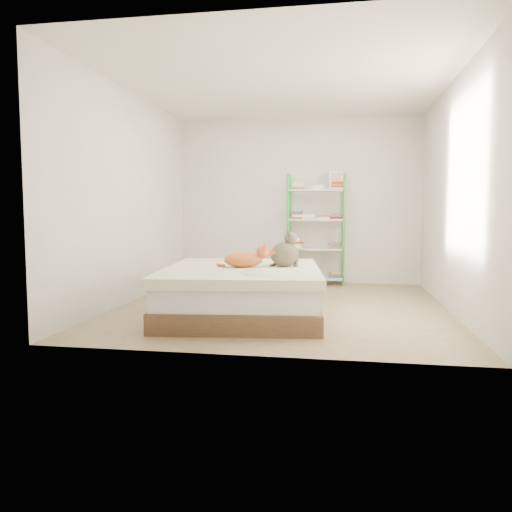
% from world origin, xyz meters
% --- Properties ---
extents(room, '(3.81, 4.21, 2.61)m').
position_xyz_m(room, '(0.00, 0.00, 1.30)').
color(room, tan).
rests_on(room, ground).
extents(bed, '(1.86, 2.22, 0.52)m').
position_xyz_m(bed, '(-0.37, -0.58, 0.26)').
color(bed, brown).
rests_on(bed, ground).
extents(orange_cat, '(0.52, 0.33, 0.20)m').
position_xyz_m(orange_cat, '(-0.35, -0.60, 0.62)').
color(orange_cat, '#E15B28').
rests_on(orange_cat, bed).
extents(grey_cat, '(0.40, 0.36, 0.38)m').
position_xyz_m(grey_cat, '(0.08, -0.44, 0.71)').
color(grey_cat, brown).
rests_on(grey_cat, bed).
extents(shelf_unit, '(0.88, 0.36, 1.74)m').
position_xyz_m(shelf_unit, '(0.31, 1.88, 0.84)').
color(shelf_unit, green).
rests_on(shelf_unit, ground).
extents(cardboard_box, '(0.52, 0.50, 0.39)m').
position_xyz_m(cardboard_box, '(0.02, 1.23, 0.17)').
color(cardboard_box, olive).
rests_on(cardboard_box, ground).
extents(white_bin, '(0.36, 0.33, 0.35)m').
position_xyz_m(white_bin, '(-0.60, 1.85, 0.18)').
color(white_bin, beige).
rests_on(white_bin, ground).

